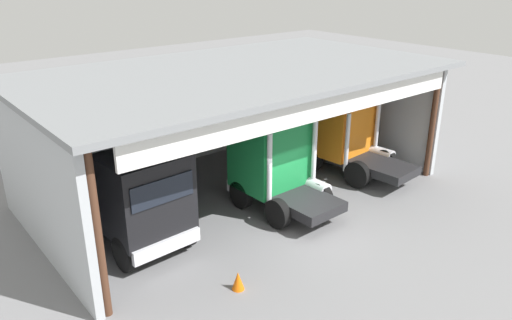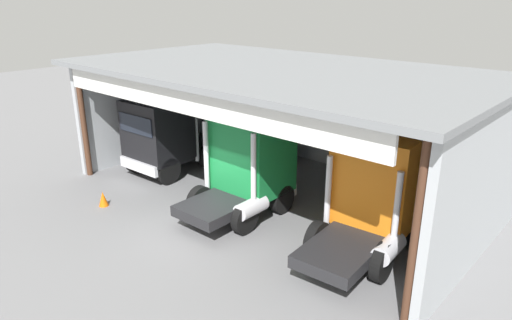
{
  "view_description": "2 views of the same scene",
  "coord_description": "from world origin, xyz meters",
  "px_view_note": "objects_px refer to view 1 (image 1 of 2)",
  "views": [
    {
      "loc": [
        -11.06,
        -10.59,
        8.61
      ],
      "look_at": [
        0.0,
        2.93,
        1.69
      ],
      "focal_mm": 34.82,
      "sensor_mm": 36.0,
      "label": 1
    },
    {
      "loc": [
        10.78,
        -9.08,
        7.48
      ],
      "look_at": [
        0.0,
        2.93,
        1.69
      ],
      "focal_mm": 32.46,
      "sensor_mm": 36.0,
      "label": 2
    }
  ],
  "objects_px": {
    "truck_green_center_left_bay": "(275,160)",
    "truck_black_center_right_bay": "(139,199)",
    "truck_orange_center_bay": "(342,129)",
    "traffic_cone": "(238,281)",
    "tool_cart": "(162,169)",
    "oil_drum": "(166,168)"
  },
  "relations": [
    {
      "from": "truck_black_center_right_bay",
      "to": "truck_green_center_left_bay",
      "type": "bearing_deg",
      "value": 173.29
    },
    {
      "from": "tool_cart",
      "to": "traffic_cone",
      "type": "distance_m",
      "value": 8.47
    },
    {
      "from": "truck_black_center_right_bay",
      "to": "traffic_cone",
      "type": "distance_m",
      "value": 4.14
    },
    {
      "from": "oil_drum",
      "to": "traffic_cone",
      "type": "bearing_deg",
      "value": -106.17
    },
    {
      "from": "truck_orange_center_bay",
      "to": "tool_cart",
      "type": "relative_size",
      "value": 5.27
    },
    {
      "from": "tool_cart",
      "to": "traffic_cone",
      "type": "xyz_separation_m",
      "value": [
        -2.17,
        -8.18,
        -0.22
      ]
    },
    {
      "from": "truck_green_center_left_bay",
      "to": "oil_drum",
      "type": "distance_m",
      "value": 5.39
    },
    {
      "from": "traffic_cone",
      "to": "tool_cart",
      "type": "bearing_deg",
      "value": 75.16
    },
    {
      "from": "truck_black_center_right_bay",
      "to": "truck_green_center_left_bay",
      "type": "distance_m",
      "value": 5.35
    },
    {
      "from": "truck_green_center_left_bay",
      "to": "tool_cart",
      "type": "bearing_deg",
      "value": 112.54
    },
    {
      "from": "truck_orange_center_bay",
      "to": "traffic_cone",
      "type": "height_order",
      "value": "truck_orange_center_bay"
    },
    {
      "from": "oil_drum",
      "to": "tool_cart",
      "type": "relative_size",
      "value": 0.93
    },
    {
      "from": "truck_green_center_left_bay",
      "to": "oil_drum",
      "type": "bearing_deg",
      "value": 110.39
    },
    {
      "from": "truck_green_center_left_bay",
      "to": "traffic_cone",
      "type": "relative_size",
      "value": 7.67
    },
    {
      "from": "truck_orange_center_bay",
      "to": "traffic_cone",
      "type": "relative_size",
      "value": 9.41
    },
    {
      "from": "truck_orange_center_bay",
      "to": "tool_cart",
      "type": "distance_m",
      "value": 7.97
    },
    {
      "from": "truck_black_center_right_bay",
      "to": "oil_drum",
      "type": "bearing_deg",
      "value": -130.05
    },
    {
      "from": "truck_black_center_right_bay",
      "to": "tool_cart",
      "type": "bearing_deg",
      "value": -128.39
    },
    {
      "from": "truck_green_center_left_bay",
      "to": "truck_black_center_right_bay",
      "type": "bearing_deg",
      "value": 174.66
    },
    {
      "from": "tool_cart",
      "to": "truck_black_center_right_bay",
      "type": "bearing_deg",
      "value": -125.76
    },
    {
      "from": "truck_green_center_left_bay",
      "to": "tool_cart",
      "type": "height_order",
      "value": "truck_green_center_left_bay"
    },
    {
      "from": "truck_black_center_right_bay",
      "to": "tool_cart",
      "type": "xyz_separation_m",
      "value": [
        3.2,
        4.45,
        -1.23
      ]
    }
  ]
}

